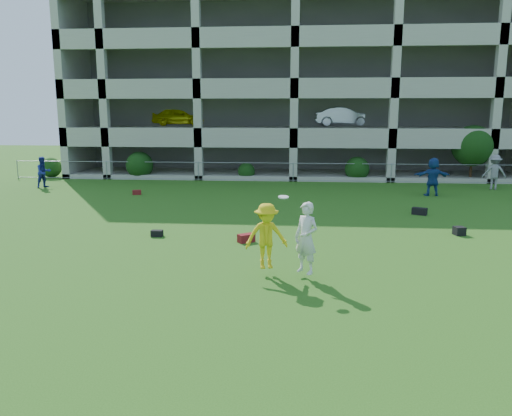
# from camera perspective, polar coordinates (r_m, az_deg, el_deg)

# --- Properties ---
(ground) EXTENTS (100.00, 100.00, 0.00)m
(ground) POSITION_cam_1_polar(r_m,az_deg,el_deg) (12.80, 3.26, -8.81)
(ground) COLOR #235114
(ground) RESTS_ON ground
(bystander_a) EXTENTS (1.05, 1.09, 1.78)m
(bystander_a) POSITION_cam_1_polar(r_m,az_deg,el_deg) (31.21, -23.11, 3.79)
(bystander_a) COLOR navy
(bystander_a) RESTS_ON ground
(bystander_d) EXTENTS (1.87, 0.68, 1.99)m
(bystander_d) POSITION_cam_1_polar(r_m,az_deg,el_deg) (27.48, 19.54, 3.39)
(bystander_d) COLOR navy
(bystander_d) RESTS_ON ground
(bystander_f) EXTENTS (1.38, 0.97, 1.94)m
(bystander_f) POSITION_cam_1_polar(r_m,az_deg,el_deg) (31.07, 25.60, 3.72)
(bystander_f) COLOR gray
(bystander_f) RESTS_ON ground
(bag_red_a) EXTENTS (0.62, 0.57, 0.28)m
(bag_red_a) POSITION_cam_1_polar(r_m,az_deg,el_deg) (16.81, -1.12, -3.45)
(bag_red_a) COLOR #611110
(bag_red_a) RESTS_ON ground
(bag_black_b) EXTENTS (0.40, 0.25, 0.22)m
(bag_black_b) POSITION_cam_1_polar(r_m,az_deg,el_deg) (17.91, -11.25, -2.85)
(bag_black_b) COLOR black
(bag_black_b) RESTS_ON ground
(crate_d) EXTENTS (0.42, 0.42, 0.30)m
(crate_d) POSITION_cam_1_polar(r_m,az_deg,el_deg) (19.17, 22.21, -2.44)
(crate_d) COLOR black
(crate_d) RESTS_ON ground
(bag_black_e) EXTENTS (0.67, 0.54, 0.30)m
(bag_black_e) POSITION_cam_1_polar(r_m,az_deg,el_deg) (22.32, 18.18, -0.35)
(bag_black_e) COLOR black
(bag_black_e) RESTS_ON ground
(bag_red_f) EXTENTS (0.51, 0.40, 0.24)m
(bag_red_f) POSITION_cam_1_polar(r_m,az_deg,el_deg) (27.10, -13.46, 1.76)
(bag_red_f) COLOR #59190F
(bag_red_f) RESTS_ON ground
(frisbee_contest) EXTENTS (2.09, 1.01, 2.04)m
(frisbee_contest) POSITION_cam_1_polar(r_m,az_deg,el_deg) (13.15, 2.61, -3.28)
(frisbee_contest) COLOR yellow
(frisbee_contest) RESTS_ON ground
(parking_garage) EXTENTS (30.00, 14.00, 12.00)m
(parking_garage) POSITION_cam_1_polar(r_m,az_deg,el_deg) (39.78, 4.51, 13.40)
(parking_garage) COLOR #9E998C
(parking_garage) RESTS_ON ground
(fence) EXTENTS (36.06, 0.06, 1.20)m
(fence) POSITION_cam_1_polar(r_m,az_deg,el_deg) (31.26, 4.27, 4.14)
(fence) COLOR gray
(fence) RESTS_ON ground
(shrub_row) EXTENTS (34.38, 2.52, 3.50)m
(shrub_row) POSITION_cam_1_polar(r_m,az_deg,el_deg) (32.16, 12.56, 5.71)
(shrub_row) COLOR #163D11
(shrub_row) RESTS_ON ground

